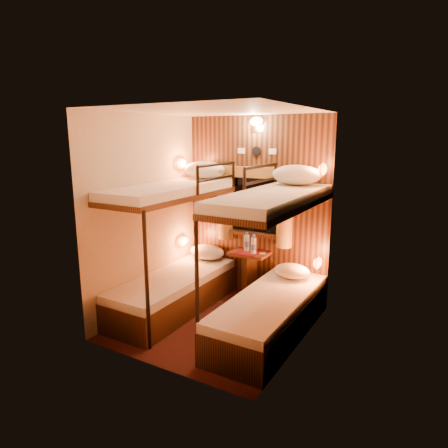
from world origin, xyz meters
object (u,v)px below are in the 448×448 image
Objects in this scene: bottle_left at (247,243)px; bunk_left at (174,267)px; bunk_right at (271,287)px; table at (249,269)px; bottle_right at (253,246)px.

bunk_left is at bearing -126.49° from bottle_left.
bunk_right is 1.02m from table.
table is 2.55× the size of bottle_right.
bunk_right reaches higher than bottle_right.
bottle_left is 0.99× the size of bottle_right.
bunk_left is 2.90× the size of table.
bunk_left is 1.05m from bottle_right.
bunk_left is at bearing -129.67° from table.
bottle_left reaches higher than table.
bottle_right reaches higher than table.
bottle_right is at bearing 127.87° from bunk_right.
bunk_right reaches higher than bottle_left.
bottle_left is (-0.70, 0.80, 0.20)m from bunk_right.
bottle_left is at bearing 53.51° from bunk_left.
table is at bearing 129.67° from bunk_right.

